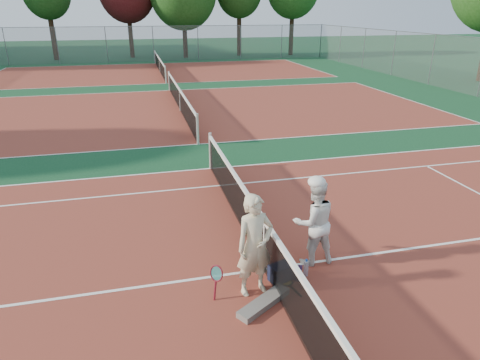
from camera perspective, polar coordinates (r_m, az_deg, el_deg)
name	(u,v)px	position (r m, az deg, el deg)	size (l,w,h in m)	color
ground	(264,270)	(8.02, 3.23, -11.83)	(130.00, 130.00, 0.00)	#0F3A1F
court_main	(264,269)	(8.02, 3.23, -11.81)	(23.77, 10.97, 0.01)	maroon
court_far_a	(180,111)	(20.45, -7.94, 9.15)	(23.77, 10.97, 0.01)	maroon
court_far_b	(160,72)	(33.71, -10.61, 13.99)	(23.77, 10.97, 0.01)	maroon
net_main	(265,245)	(7.75, 3.31, -8.69)	(0.10, 10.98, 1.02)	black
net_far_a	(180,100)	(20.35, -8.02, 10.55)	(0.10, 10.98, 1.02)	black
net_far_b	(160,65)	(33.65, -10.67, 14.84)	(0.10, 10.98, 1.02)	black
fence_back	(153,44)	(40.52, -11.48, 17.34)	(32.00, 0.06, 3.00)	slate
player_a	(255,245)	(7.00, 1.98, -8.72)	(0.64, 0.42, 1.77)	beige
player_b	(314,222)	(7.95, 9.84, -5.54)	(0.81, 0.63, 1.66)	white
racket_red	(217,282)	(7.19, -3.13, -13.43)	(0.14, 0.27, 0.60)	maroon
racket_black_held	(319,245)	(8.37, 10.49, -8.47)	(0.31, 0.27, 0.54)	black
racket_spare	(285,281)	(7.72, 6.07, -13.31)	(0.60, 0.27, 0.03)	black
sports_bag_navy	(281,273)	(7.68, 5.46, -12.21)	(0.39, 0.27, 0.31)	black
sports_bag_purple	(294,273)	(7.79, 7.22, -12.16)	(0.27, 0.19, 0.22)	black
net_cover_canvas	(264,303)	(7.16, 3.20, -16.02)	(1.05, 0.24, 0.11)	#5F5B56
water_bottle	(306,268)	(7.86, 8.78, -11.57)	(0.09, 0.09, 0.30)	#A9BED6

